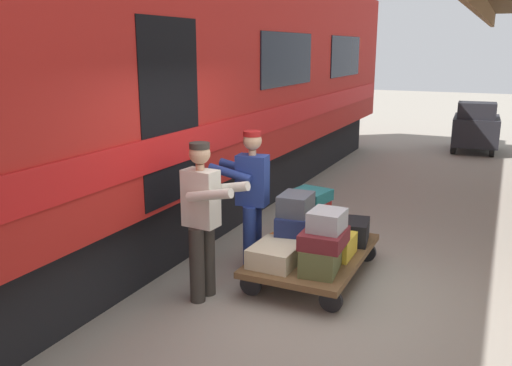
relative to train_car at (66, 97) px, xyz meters
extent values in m
plane|color=gray|center=(-3.28, 0.00, -2.06)|extent=(60.00, 60.00, 0.00)
cube|color=#B21E19|center=(0.00, 0.00, 0.29)|extent=(3.00, 19.37, 2.90)
cube|color=black|center=(0.00, 0.00, -1.61)|extent=(2.55, 18.40, 0.90)
cube|color=red|center=(-1.51, 0.00, -0.51)|extent=(0.03, 18.98, 0.36)
cube|color=black|center=(-1.51, -6.78, 0.39)|extent=(0.02, 2.13, 0.84)
cube|color=black|center=(-1.51, -3.39, 0.39)|extent=(0.02, 2.13, 0.84)
cube|color=black|center=(-1.45, 0.00, -0.11)|extent=(0.12, 1.10, 2.00)
cube|color=brown|center=(-2.92, -0.72, -1.78)|extent=(1.14, 1.86, 0.07)
cylinder|color=black|center=(-3.37, 0.02, -1.94)|extent=(0.25, 0.05, 0.25)
cylinder|color=black|center=(-2.46, 0.02, -1.94)|extent=(0.25, 0.05, 0.25)
cylinder|color=black|center=(-3.37, -1.47, -1.94)|extent=(0.25, 0.05, 0.25)
cylinder|color=black|center=(-2.46, -1.47, -1.94)|extent=(0.25, 0.05, 0.25)
cube|color=#CC6B23|center=(-2.66, -0.72, -1.65)|extent=(0.55, 0.63, 0.18)
cube|color=brown|center=(-3.17, -0.21, -1.60)|extent=(0.42, 0.56, 0.29)
cube|color=beige|center=(-2.66, -0.21, -1.64)|extent=(0.50, 0.61, 0.21)
cube|color=black|center=(-3.17, -1.24, -1.61)|extent=(0.57, 0.55, 0.27)
cube|color=maroon|center=(-2.66, -1.24, -1.62)|extent=(0.42, 0.60, 0.25)
cube|color=gold|center=(-3.17, -0.72, -1.62)|extent=(0.42, 0.48, 0.24)
cube|color=navy|center=(-2.69, -0.73, -1.44)|extent=(0.51, 0.61, 0.25)
cube|color=maroon|center=(-3.20, -0.23, -1.37)|extent=(0.46, 0.56, 0.17)
cube|color=#AD231E|center=(-2.67, -1.25, -1.39)|extent=(0.44, 0.59, 0.20)
cube|color=#9EA0A5|center=(-3.22, -0.27, -1.18)|extent=(0.34, 0.40, 0.21)
cube|color=#1E666B|center=(-2.68, -1.26, -1.23)|extent=(0.51, 0.52, 0.14)
cube|color=#4C515B|center=(-2.69, -0.73, -1.19)|extent=(0.37, 0.46, 0.24)
cylinder|color=navy|center=(-2.16, -0.74, -1.65)|extent=(0.16, 0.16, 0.82)
cylinder|color=navy|center=(-2.18, -0.54, -1.65)|extent=(0.16, 0.16, 0.82)
cube|color=navy|center=(-2.17, -0.64, -0.94)|extent=(0.38, 0.25, 0.60)
cylinder|color=tan|center=(-2.17, -0.64, -0.61)|extent=(0.09, 0.09, 0.06)
sphere|color=tan|center=(-2.17, -0.64, -0.47)|extent=(0.22, 0.22, 0.22)
cylinder|color=#A51919|center=(-2.17, -0.64, -0.39)|extent=(0.21, 0.21, 0.06)
cylinder|color=navy|center=(-1.94, -0.78, -0.84)|extent=(0.54, 0.15, 0.21)
cylinder|color=navy|center=(-1.97, -0.46, -0.84)|extent=(0.54, 0.15, 0.21)
cylinder|color=#332D28|center=(-2.01, 0.39, -1.65)|extent=(0.16, 0.16, 0.82)
cylinder|color=#332D28|center=(-2.03, 0.19, -1.65)|extent=(0.16, 0.16, 0.82)
cube|color=silver|center=(-2.02, 0.29, -0.94)|extent=(0.38, 0.25, 0.60)
cylinder|color=tan|center=(-2.02, 0.29, -0.61)|extent=(0.09, 0.09, 0.06)
sphere|color=tan|center=(-2.02, 0.29, -0.47)|extent=(0.22, 0.22, 0.22)
cylinder|color=#332D28|center=(-2.02, 0.29, -0.39)|extent=(0.21, 0.21, 0.06)
cylinder|color=silver|center=(-2.23, 0.47, -0.84)|extent=(0.54, 0.14, 0.21)
cylinder|color=silver|center=(-2.25, 0.15, -0.84)|extent=(0.54, 0.14, 0.21)
cube|color=black|center=(-4.11, -10.06, -1.51)|extent=(1.18, 1.75, 0.70)
cube|color=black|center=(-4.11, -9.71, -1.01)|extent=(0.93, 0.74, 0.50)
cylinder|color=black|center=(-4.56, -9.46, -1.86)|extent=(0.12, 0.40, 0.40)
cylinder|color=black|center=(-3.66, -9.46, -1.86)|extent=(0.12, 0.40, 0.40)
cylinder|color=black|center=(-4.56, -10.66, -1.86)|extent=(0.12, 0.40, 0.40)
cylinder|color=black|center=(-3.66, -10.66, -1.86)|extent=(0.12, 0.40, 0.40)
camera|label=1|loc=(-4.81, 4.92, 0.58)|focal=37.81mm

